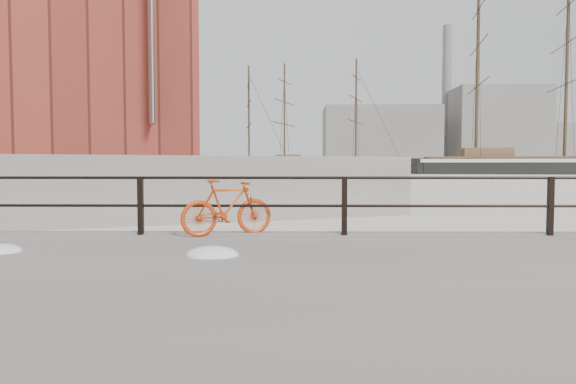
% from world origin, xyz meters
% --- Properties ---
extents(ground, '(400.00, 400.00, 0.00)m').
position_xyz_m(ground, '(0.00, 0.00, 0.00)').
color(ground, white).
rests_on(ground, ground).
extents(far_quay, '(78.44, 148.07, 1.80)m').
position_xyz_m(far_quay, '(-40.00, 72.00, 0.90)').
color(far_quay, gray).
rests_on(far_quay, ground).
extents(guardrail, '(28.00, 0.10, 1.00)m').
position_xyz_m(guardrail, '(0.00, -0.15, 0.85)').
color(guardrail, black).
rests_on(guardrail, promenade).
extents(bicycle, '(1.54, 0.86, 0.95)m').
position_xyz_m(bicycle, '(-5.50, -0.25, 0.83)').
color(bicycle, '#BF360C').
rests_on(bicycle, promenade).
extents(barque_black, '(66.12, 31.14, 35.70)m').
position_xyz_m(barque_black, '(41.75, 79.67, 0.00)').
color(barque_black, black).
rests_on(barque_black, ground).
extents(schooner_mid, '(32.01, 21.22, 21.21)m').
position_xyz_m(schooner_mid, '(0.03, 84.57, 0.00)').
color(schooner_mid, white).
rests_on(schooner_mid, ground).
extents(schooner_left, '(25.46, 14.37, 18.34)m').
position_xyz_m(schooner_left, '(-17.27, 73.49, 0.00)').
color(schooner_left, beige).
rests_on(schooner_left, ground).
extents(workboat_near, '(13.22, 9.99, 7.00)m').
position_xyz_m(workboat_near, '(-23.42, 27.38, 0.00)').
color(workboat_near, black).
rests_on(workboat_near, ground).
extents(workboat_far, '(12.43, 4.70, 7.00)m').
position_xyz_m(workboat_far, '(-26.68, 48.70, 0.00)').
color(workboat_far, black).
rests_on(workboat_far, ground).
extents(apartment_mustard, '(26.02, 22.15, 22.20)m').
position_xyz_m(apartment_mustard, '(-29.49, 40.65, 12.90)').
color(apartment_mustard, gold).
rests_on(apartment_mustard, far_quay).
extents(apartment_cream, '(24.16, 21.40, 21.20)m').
position_xyz_m(apartment_cream, '(-38.11, 61.98, 12.40)').
color(apartment_cream, beige).
rests_on(apartment_cream, far_quay).
extents(apartment_grey, '(26.02, 22.15, 23.20)m').
position_xyz_m(apartment_grey, '(-46.35, 82.38, 13.40)').
color(apartment_grey, gray).
rests_on(apartment_grey, far_quay).
extents(apartment_brick, '(27.87, 22.90, 21.20)m').
position_xyz_m(apartment_brick, '(-54.97, 103.70, 12.40)').
color(apartment_brick, brown).
rests_on(apartment_brick, far_quay).
extents(industrial_west, '(32.00, 18.00, 18.00)m').
position_xyz_m(industrial_west, '(20.00, 140.00, 9.00)').
color(industrial_west, gray).
rests_on(industrial_west, ground).
extents(industrial_mid, '(26.00, 20.00, 24.00)m').
position_xyz_m(industrial_mid, '(55.00, 145.00, 12.00)').
color(industrial_mid, gray).
rests_on(industrial_mid, ground).
extents(industrial_east, '(20.00, 16.00, 14.00)m').
position_xyz_m(industrial_east, '(78.00, 150.00, 7.00)').
color(industrial_east, gray).
rests_on(industrial_east, ground).
extents(smokestack, '(2.80, 2.80, 44.00)m').
position_xyz_m(smokestack, '(42.00, 150.00, 22.00)').
color(smokestack, gray).
rests_on(smokestack, ground).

